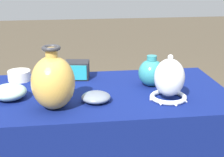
{
  "coord_description": "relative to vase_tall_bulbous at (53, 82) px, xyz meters",
  "views": [
    {
      "loc": [
        -0.18,
        -1.6,
        1.29
      ],
      "look_at": [
        0.02,
        -0.12,
        0.79
      ],
      "focal_mm": 55.0,
      "sensor_mm": 36.0,
      "label": 1
    }
  ],
  "objects": [
    {
      "name": "display_table",
      "position": [
        0.25,
        0.16,
        -0.19
      ],
      "size": [
        1.23,
        0.69,
        0.69
      ],
      "color": "#38383D",
      "rests_on": "ground_plane"
    },
    {
      "name": "vase_tall_bulbous",
      "position": [
        0.0,
        0.0,
        0.0
      ],
      "size": [
        0.19,
        0.19,
        0.28
      ],
      "color": "gold",
      "rests_on": "display_table"
    },
    {
      "name": "vase_dome_bell",
      "position": [
        0.53,
        0.03,
        -0.03
      ],
      "size": [
        0.18,
        0.18,
        0.22
      ],
      "color": "white",
      "rests_on": "display_table"
    },
    {
      "name": "mosaic_tile_box",
      "position": [
        0.12,
        0.4,
        -0.07
      ],
      "size": [
        0.14,
        0.12,
        0.1
      ],
      "rotation": [
        0.0,
        0.0,
        -0.15
      ],
      "color": "#232328",
      "rests_on": "display_table"
    },
    {
      "name": "bowl_shallow_slate",
      "position": [
        0.19,
        0.05,
        -0.1
      ],
      "size": [
        0.13,
        0.13,
        0.05
      ],
      "primitive_type": "ellipsoid",
      "color": "slate",
      "rests_on": "display_table"
    },
    {
      "name": "bowl_shallow_celadon",
      "position": [
        -0.21,
        0.14,
        -0.09
      ],
      "size": [
        0.16,
        0.16,
        0.07
      ],
      "primitive_type": "ellipsoid",
      "color": "#A8CCB7",
      "rests_on": "display_table"
    },
    {
      "name": "pot_squat_ivory",
      "position": [
        -0.2,
        0.41,
        -0.1
      ],
      "size": [
        0.12,
        0.12,
        0.05
      ],
      "primitive_type": "cylinder",
      "color": "white",
      "rests_on": "display_table"
    },
    {
      "name": "jar_round_teal",
      "position": [
        0.49,
        0.23,
        -0.05
      ],
      "size": [
        0.13,
        0.13,
        0.16
      ],
      "color": "teal",
      "rests_on": "display_table"
    }
  ]
}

